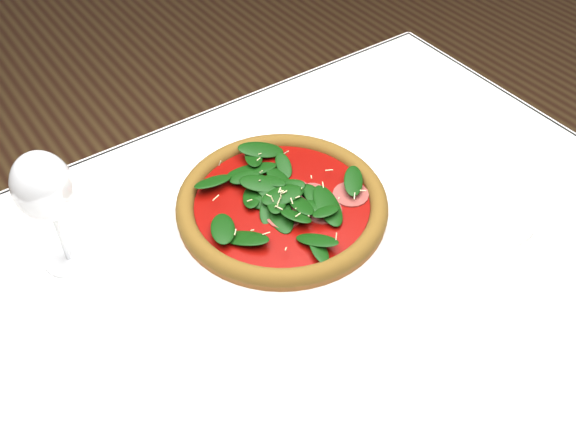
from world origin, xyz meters
TOP-DOWN VIEW (x-y plane):
  - dining_table at (0.00, 0.00)m, footprint 1.21×0.81m
  - plate at (0.06, 0.10)m, footprint 0.38×0.38m
  - pizza at (0.06, 0.10)m, footprint 0.37×0.37m
  - wine_glass at (-0.25, 0.20)m, footprint 0.08×0.08m
  - saucer_near at (0.32, -0.10)m, footprint 0.13×0.13m
  - saucer_far at (0.31, 0.28)m, footprint 0.12×0.12m

SIDE VIEW (x-z plane):
  - dining_table at x=0.00m, z-range 0.27..1.02m
  - saucer_far at x=0.31m, z-range 0.75..0.76m
  - saucer_near at x=0.32m, z-range 0.75..0.76m
  - plate at x=0.06m, z-range 0.75..0.77m
  - pizza at x=0.06m, z-range 0.76..0.80m
  - wine_glass at x=-0.25m, z-range 0.79..0.99m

